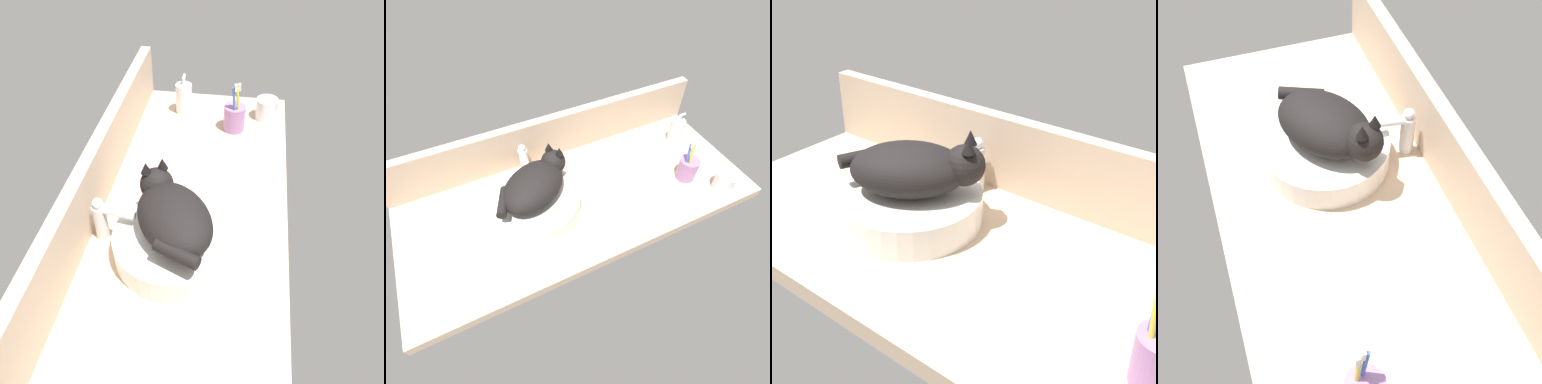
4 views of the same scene
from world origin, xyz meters
The scene contains 5 objects.
ground_plane centered at (0.00, 0.00, -2.00)cm, with size 131.30×56.21×4.00cm, color tan.
backsplash_panel centered at (0.00, 26.30, 9.20)cm, with size 131.30×3.60×18.40cm, color tan.
sink_basin centered at (-16.33, 0.96, 3.58)cm, with size 31.57×31.57×7.16cm, color silver.
cat centered at (-15.22, 1.76, 12.92)cm, with size 30.22×27.74×14.00cm.
faucet centered at (-13.62, 20.12, 7.30)cm, with size 4.29×11.86×13.60cm.
Camera 4 is at (71.50, -22.03, 98.99)cm, focal length 50.00 mm.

